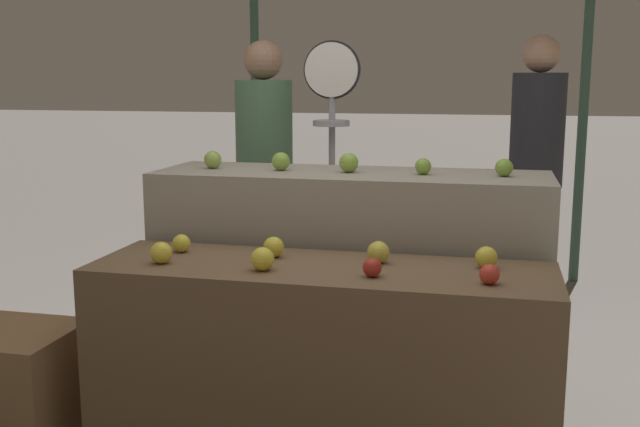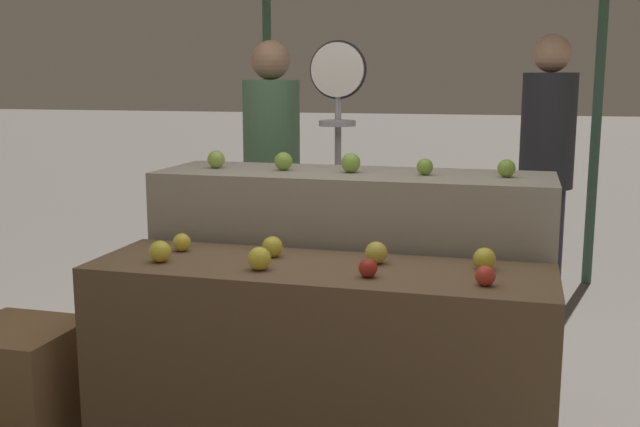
# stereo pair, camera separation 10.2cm
# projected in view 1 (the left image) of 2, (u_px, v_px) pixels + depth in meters

# --- Properties ---
(display_counter_front) EXTENTS (1.78, 0.55, 0.79)m
(display_counter_front) POSITION_uv_depth(u_px,v_px,m) (321.00, 363.00, 2.94)
(display_counter_front) COLOR brown
(display_counter_front) RESTS_ON ground_plane
(display_counter_back) EXTENTS (1.78, 0.55, 1.08)m
(display_counter_back) POSITION_uv_depth(u_px,v_px,m) (350.00, 287.00, 3.49)
(display_counter_back) COLOR gray
(display_counter_back) RESTS_ON ground_plane
(apple_front_0) EXTENTS (0.09, 0.09, 0.09)m
(apple_front_0) POSITION_uv_depth(u_px,v_px,m) (161.00, 253.00, 2.90)
(apple_front_0) COLOR gold
(apple_front_0) RESTS_ON display_counter_front
(apple_front_1) EXTENTS (0.09, 0.09, 0.09)m
(apple_front_1) POSITION_uv_depth(u_px,v_px,m) (262.00, 259.00, 2.79)
(apple_front_1) COLOR gold
(apple_front_1) RESTS_ON display_counter_front
(apple_front_2) EXTENTS (0.07, 0.07, 0.07)m
(apple_front_2) POSITION_uv_depth(u_px,v_px,m) (372.00, 268.00, 2.70)
(apple_front_2) COLOR #AD281E
(apple_front_2) RESTS_ON display_counter_front
(apple_front_3) EXTENTS (0.07, 0.07, 0.07)m
(apple_front_3) POSITION_uv_depth(u_px,v_px,m) (489.00, 274.00, 2.61)
(apple_front_3) COLOR red
(apple_front_3) RESTS_ON display_counter_front
(apple_front_4) EXTENTS (0.08, 0.08, 0.08)m
(apple_front_4) POSITION_uv_depth(u_px,v_px,m) (181.00, 243.00, 3.09)
(apple_front_4) COLOR gold
(apple_front_4) RESTS_ON display_counter_front
(apple_front_5) EXTENTS (0.08, 0.08, 0.08)m
(apple_front_5) POSITION_uv_depth(u_px,v_px,m) (274.00, 247.00, 3.00)
(apple_front_5) COLOR gold
(apple_front_5) RESTS_ON display_counter_front
(apple_front_6) EXTENTS (0.09, 0.09, 0.09)m
(apple_front_6) POSITION_uv_depth(u_px,v_px,m) (378.00, 252.00, 2.91)
(apple_front_6) COLOR gold
(apple_front_6) RESTS_ON display_counter_front
(apple_front_7) EXTENTS (0.08, 0.08, 0.08)m
(apple_front_7) POSITION_uv_depth(u_px,v_px,m) (486.00, 257.00, 2.83)
(apple_front_7) COLOR gold
(apple_front_7) RESTS_ON display_counter_front
(apple_back_0) EXTENTS (0.08, 0.08, 0.08)m
(apple_back_0) POSITION_uv_depth(u_px,v_px,m) (213.00, 160.00, 3.52)
(apple_back_0) COLOR #8EB247
(apple_back_0) RESTS_ON display_counter_back
(apple_back_1) EXTENTS (0.08, 0.08, 0.08)m
(apple_back_1) POSITION_uv_depth(u_px,v_px,m) (281.00, 161.00, 3.45)
(apple_back_1) COLOR #84AD3D
(apple_back_1) RESTS_ON display_counter_back
(apple_back_2) EXTENTS (0.09, 0.09, 0.09)m
(apple_back_2) POSITION_uv_depth(u_px,v_px,m) (349.00, 163.00, 3.37)
(apple_back_2) COLOR #84AD3D
(apple_back_2) RESTS_ON display_counter_back
(apple_back_3) EXTENTS (0.07, 0.07, 0.07)m
(apple_back_3) POSITION_uv_depth(u_px,v_px,m) (423.00, 166.00, 3.30)
(apple_back_3) COLOR #7AA338
(apple_back_3) RESTS_ON display_counter_back
(apple_back_4) EXTENTS (0.08, 0.08, 0.08)m
(apple_back_4) POSITION_uv_depth(u_px,v_px,m) (504.00, 168.00, 3.23)
(apple_back_4) COLOR #7AA338
(apple_back_4) RESTS_ON display_counter_back
(produce_scale) EXTENTS (0.31, 0.20, 1.70)m
(produce_scale) POSITION_uv_depth(u_px,v_px,m) (332.00, 124.00, 4.07)
(produce_scale) COLOR #99999E
(produce_scale) RESTS_ON ground_plane
(person_vendor_at_scale) EXTENTS (0.36, 0.36, 1.71)m
(person_vendor_at_scale) POSITION_uv_depth(u_px,v_px,m) (264.00, 164.00, 4.39)
(person_vendor_at_scale) COLOR #2D2D38
(person_vendor_at_scale) RESTS_ON ground_plane
(person_customer_left) EXTENTS (0.36, 0.36, 1.76)m
(person_customer_left) POSITION_uv_depth(u_px,v_px,m) (536.00, 153.00, 4.72)
(person_customer_left) COLOR #2D2D38
(person_customer_left) RESTS_ON ground_plane
(wooden_crate_side) EXTENTS (0.47, 0.47, 0.47)m
(wooden_crate_side) POSITION_uv_depth(u_px,v_px,m) (18.00, 384.00, 3.14)
(wooden_crate_side) COLOR olive
(wooden_crate_side) RESTS_ON ground_plane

